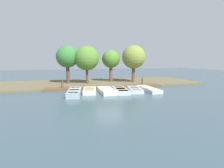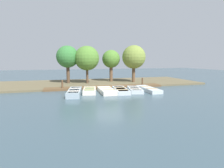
# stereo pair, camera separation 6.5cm
# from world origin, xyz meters

# --- Properties ---
(ground_plane) EXTENTS (80.00, 80.00, 0.00)m
(ground_plane) POSITION_xyz_m (0.00, 0.00, 0.00)
(ground_plane) COLOR #384C56
(shore_bank) EXTENTS (8.00, 24.00, 0.18)m
(shore_bank) POSITION_xyz_m (-5.00, 0.00, 0.09)
(shore_bank) COLOR brown
(shore_bank) RESTS_ON ground_plane
(dock_walkway) EXTENTS (1.38, 12.05, 0.19)m
(dock_walkway) POSITION_xyz_m (-1.52, 0.00, 0.09)
(dock_walkway) COLOR brown
(dock_walkway) RESTS_ON ground_plane
(rowboat_0) EXTENTS (3.63, 1.52, 0.44)m
(rowboat_0) POSITION_xyz_m (1.21, -3.33, 0.22)
(rowboat_0) COLOR #8C9EA8
(rowboat_0) RESTS_ON ground_plane
(rowboat_1) EXTENTS (2.76, 1.50, 0.39)m
(rowboat_1) POSITION_xyz_m (0.70, -2.00, 0.20)
(rowboat_1) COLOR beige
(rowboat_1) RESTS_ON ground_plane
(rowboat_2) EXTENTS (3.18, 1.28, 0.36)m
(rowboat_2) POSITION_xyz_m (1.05, -0.54, 0.18)
(rowboat_2) COLOR beige
(rowboat_2) RESTS_ON ground_plane
(rowboat_3) EXTENTS (3.38, 1.46, 0.35)m
(rowboat_3) POSITION_xyz_m (1.12, 0.74, 0.17)
(rowboat_3) COLOR #B2BCC1
(rowboat_3) RESTS_ON ground_plane
(rowboat_4) EXTENTS (3.11, 1.69, 0.33)m
(rowboat_4) POSITION_xyz_m (1.11, 2.11, 0.16)
(rowboat_4) COLOR #B2BCC1
(rowboat_4) RESTS_ON ground_plane
(rowboat_5) EXTENTS (3.56, 1.07, 0.34)m
(rowboat_5) POSITION_xyz_m (1.21, 3.43, 0.17)
(rowboat_5) COLOR #B2BCC1
(rowboat_5) RESTS_ON ground_plane
(mooring_post_near) EXTENTS (0.17, 0.17, 0.96)m
(mooring_post_near) POSITION_xyz_m (-1.60, -4.30, 0.48)
(mooring_post_near) COLOR brown
(mooring_post_near) RESTS_ON ground_plane
(mooring_post_far) EXTENTS (0.17, 0.17, 0.96)m
(mooring_post_far) POSITION_xyz_m (-1.60, 4.14, 0.48)
(mooring_post_far) COLOR brown
(mooring_post_far) RESTS_ON ground_plane
(park_tree_far_left) EXTENTS (2.52, 2.52, 4.49)m
(park_tree_far_left) POSITION_xyz_m (-5.07, -3.65, 3.19)
(park_tree_far_left) COLOR #4C3828
(park_tree_far_left) RESTS_ON ground_plane
(park_tree_left) EXTENTS (2.81, 2.81, 4.46)m
(park_tree_left) POSITION_xyz_m (-4.47, -1.51, 3.05)
(park_tree_left) COLOR #4C3828
(park_tree_left) RESTS_ON ground_plane
(park_tree_center) EXTENTS (2.21, 2.21, 4.10)m
(park_tree_center) POSITION_xyz_m (-5.39, 1.62, 2.93)
(park_tree_center) COLOR brown
(park_tree_center) RESTS_ON ground_plane
(park_tree_right) EXTENTS (2.80, 2.80, 4.62)m
(park_tree_right) POSITION_xyz_m (-3.98, 4.07, 3.18)
(park_tree_right) COLOR brown
(park_tree_right) RESTS_ON ground_plane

